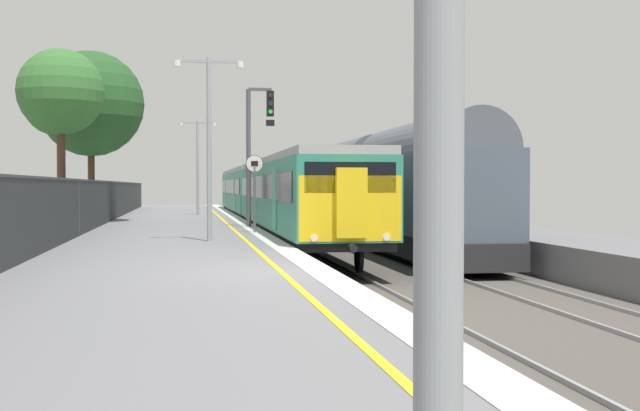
# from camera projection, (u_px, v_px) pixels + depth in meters

# --- Properties ---
(ground) EXTENTS (17.40, 110.00, 1.21)m
(ground) POSITION_uv_depth(u_px,v_px,m) (433.00, 300.00, 15.88)
(ground) COLOR slate
(commuter_train_at_platform) EXTENTS (2.83, 42.33, 3.81)m
(commuter_train_at_platform) POSITION_uv_depth(u_px,v_px,m) (269.00, 193.00, 41.65)
(commuter_train_at_platform) COLOR #2D846B
(commuter_train_at_platform) RESTS_ON ground
(freight_train_adjacent_track) EXTENTS (2.60, 38.36, 4.79)m
(freight_train_adjacent_track) POSITION_uv_depth(u_px,v_px,m) (350.00, 186.00, 41.14)
(freight_train_adjacent_track) COLOR #232326
(freight_train_adjacent_track) RESTS_ON ground
(signal_gantry) EXTENTS (1.10, 0.24, 5.43)m
(signal_gantry) POSITION_uv_depth(u_px,v_px,m) (255.00, 141.00, 31.94)
(signal_gantry) COLOR #47474C
(signal_gantry) RESTS_ON ground
(speed_limit_sign) EXTENTS (0.59, 0.08, 2.66)m
(speed_limit_sign) POSITION_uv_depth(u_px,v_px,m) (255.00, 183.00, 28.02)
(speed_limit_sign) COLOR #59595B
(speed_limit_sign) RESTS_ON ground
(platform_lamp_mid) EXTENTS (2.00, 0.20, 5.30)m
(platform_lamp_mid) POSITION_uv_depth(u_px,v_px,m) (209.00, 132.00, 23.68)
(platform_lamp_mid) COLOR #93999E
(platform_lamp_mid) RESTS_ON ground
(platform_lamp_far) EXTENTS (2.00, 0.20, 5.18)m
(platform_lamp_far) POSITION_uv_depth(u_px,v_px,m) (198.00, 159.00, 45.12)
(platform_lamp_far) COLOR #93999E
(platform_lamp_far) RESTS_ON ground
(background_tree_left) EXTENTS (4.64, 4.64, 7.54)m
(background_tree_left) POSITION_uv_depth(u_px,v_px,m) (93.00, 107.00, 35.99)
(background_tree_left) COLOR #473323
(background_tree_left) RESTS_ON ground
(background_tree_centre) EXTENTS (3.33, 3.33, 6.91)m
(background_tree_centre) POSITION_uv_depth(u_px,v_px,m) (59.00, 96.00, 31.60)
(background_tree_centre) COLOR #473323
(background_tree_centre) RESTS_ON ground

